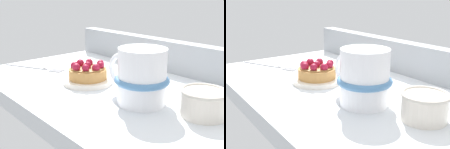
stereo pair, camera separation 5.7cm
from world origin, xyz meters
The scene contains 7 objects.
ground_plane centered at (0.00, 0.00, -1.82)cm, with size 67.65×40.65×3.64cm, color silver.
window_rail_back centered at (0.00, 18.49, 3.94)cm, with size 66.29×3.67×7.88cm, color #9EA3A8.
dessert_plate centered at (-4.88, -3.37, 0.50)cm, with size 11.05×11.05×1.06cm.
raspberry_tart centered at (-4.89, -3.39, 2.67)cm, with size 8.48×8.48×4.01cm.
coffee_mug centered at (10.95, -3.17, 5.11)cm, with size 13.88×10.06×10.38cm.
dessert_fork centered at (-24.45, -6.71, 0.30)cm, with size 17.07×9.36×0.60cm.
sugar_bowl centered at (21.70, 0.51, 2.44)cm, with size 7.85×7.85×4.59cm.
Camera 2 is at (47.72, -35.00, 20.17)cm, focal length 45.41 mm.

